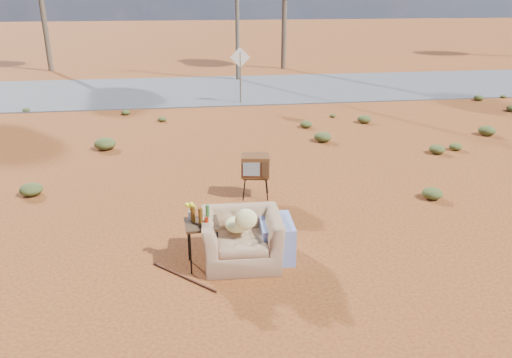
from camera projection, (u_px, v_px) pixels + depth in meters
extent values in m
plane|color=#96541E|center=(234.00, 254.00, 8.56)|extent=(140.00, 140.00, 0.00)
cube|color=#565659|center=(200.00, 90.00, 22.42)|extent=(140.00, 7.00, 0.04)
imported|color=#9B7555|center=(241.00, 231.00, 8.14)|extent=(1.31, 0.88, 1.12)
ellipsoid|color=#F0EB92|center=(237.00, 224.00, 8.15)|extent=(0.41, 0.41, 0.24)
ellipsoid|color=#F0EB92|center=(246.00, 219.00, 7.83)|extent=(0.36, 0.18, 0.36)
cube|color=#203A96|center=(276.00, 238.00, 8.39)|extent=(0.57, 0.85, 0.66)
cube|color=black|center=(256.00, 176.00, 10.75)|extent=(0.59, 0.48, 0.03)
cylinder|color=black|center=(244.00, 190.00, 10.67)|extent=(0.03, 0.03, 0.48)
cylinder|color=black|center=(267.00, 190.00, 10.66)|extent=(0.03, 0.03, 0.48)
cylinder|color=black|center=(245.00, 183.00, 11.02)|extent=(0.03, 0.03, 0.48)
cylinder|color=black|center=(267.00, 184.00, 11.01)|extent=(0.03, 0.03, 0.48)
cube|color=brown|center=(256.00, 166.00, 10.66)|extent=(0.66, 0.55, 0.46)
cube|color=gray|center=(251.00, 169.00, 10.44)|extent=(0.35, 0.08, 0.29)
cube|color=#472D19|center=(265.00, 169.00, 10.43)|extent=(0.14, 0.04, 0.33)
cube|color=#3A2815|center=(202.00, 224.00, 7.94)|extent=(0.57, 0.57, 0.04)
cylinder|color=black|center=(191.00, 253.00, 7.83)|extent=(0.03, 0.03, 0.75)
cylinder|color=black|center=(218.00, 250.00, 7.92)|extent=(0.03, 0.03, 0.75)
cylinder|color=black|center=(188.00, 240.00, 8.23)|extent=(0.03, 0.03, 0.75)
cylinder|color=black|center=(214.00, 238.00, 8.31)|extent=(0.03, 0.03, 0.75)
cylinder|color=#50300D|center=(193.00, 214.00, 7.91)|extent=(0.08, 0.08, 0.28)
cylinder|color=#50300D|center=(201.00, 217.00, 7.79)|extent=(0.07, 0.07, 0.30)
cylinder|color=#2F5B27|center=(208.00, 212.00, 8.00)|extent=(0.06, 0.06, 0.26)
cylinder|color=#B2290E|center=(206.00, 221.00, 7.82)|extent=(0.07, 0.07, 0.14)
cylinder|color=silver|center=(191.00, 215.00, 8.02)|extent=(0.09, 0.09, 0.15)
ellipsoid|color=#F8F81A|center=(190.00, 206.00, 7.96)|extent=(0.17, 0.17, 0.13)
cylinder|color=#4D1D14|center=(184.00, 277.00, 7.84)|extent=(0.99, 0.99, 0.04)
cylinder|color=brown|center=(240.00, 78.00, 19.50)|extent=(0.06, 0.06, 2.00)
cube|color=silver|center=(240.00, 57.00, 19.22)|extent=(0.78, 0.04, 0.78)
cylinder|color=brown|center=(43.00, 14.00, 26.77)|extent=(0.28, 0.28, 6.00)
cylinder|color=brown|center=(284.00, 4.00, 27.40)|extent=(0.28, 0.28, 7.00)
ellipsoid|color=#494E22|center=(432.00, 193.00, 10.78)|extent=(0.44, 0.44, 0.24)
ellipsoid|color=#494E22|center=(105.00, 144.00, 14.11)|extent=(0.60, 0.60, 0.33)
ellipsoid|color=#494E22|center=(456.00, 147.00, 14.06)|extent=(0.36, 0.36, 0.20)
ellipsoid|color=#494E22|center=(306.00, 124.00, 16.35)|extent=(0.40, 0.40, 0.22)
ellipsoid|color=#494E22|center=(162.00, 119.00, 17.11)|extent=(0.30, 0.30, 0.17)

